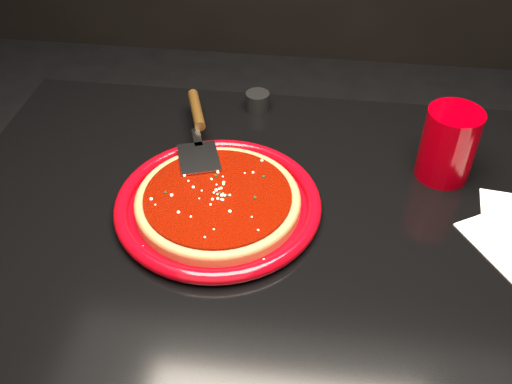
% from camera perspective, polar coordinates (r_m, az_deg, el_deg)
% --- Properties ---
extents(table, '(1.20, 0.80, 0.75)m').
position_cam_1_polar(table, '(1.23, 3.17, -16.00)').
color(table, black).
rests_on(table, floor).
extents(plate, '(0.38, 0.38, 0.03)m').
position_cam_1_polar(plate, '(0.95, -3.81, -1.20)').
color(plate, '#7C0209').
rests_on(plate, table).
extents(pizza_crust, '(0.30, 0.30, 0.01)m').
position_cam_1_polar(pizza_crust, '(0.95, -3.82, -1.02)').
color(pizza_crust, brown).
rests_on(pizza_crust, plate).
extents(pizza_crust_rim, '(0.30, 0.30, 0.02)m').
position_cam_1_polar(pizza_crust_rim, '(0.95, -3.83, -0.71)').
color(pizza_crust_rim, brown).
rests_on(pizza_crust_rim, plate).
extents(pizza_sauce, '(0.27, 0.27, 0.01)m').
position_cam_1_polar(pizza_sauce, '(0.94, -3.85, -0.49)').
color(pizza_sauce, '#610900').
rests_on(pizza_sauce, plate).
extents(parmesan_dusting, '(0.24, 0.24, 0.01)m').
position_cam_1_polar(parmesan_dusting, '(0.94, -3.87, -0.17)').
color(parmesan_dusting, beige).
rests_on(parmesan_dusting, plate).
extents(basil_flecks, '(0.22, 0.22, 0.00)m').
position_cam_1_polar(basil_flecks, '(0.94, -3.86, -0.22)').
color(basil_flecks, black).
rests_on(basil_flecks, plate).
extents(pizza_server, '(0.17, 0.31, 0.02)m').
position_cam_1_polar(pizza_server, '(1.07, -5.78, 6.18)').
color(pizza_server, silver).
rests_on(pizza_server, plate).
extents(cup, '(0.10, 0.10, 0.13)m').
position_cam_1_polar(cup, '(1.05, 18.69, 4.53)').
color(cup, '#8B0007').
rests_on(cup, table).
extents(ramekin, '(0.06, 0.06, 0.04)m').
position_cam_1_polar(ramekin, '(1.20, 0.15, 9.07)').
color(ramekin, black).
rests_on(ramekin, table).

